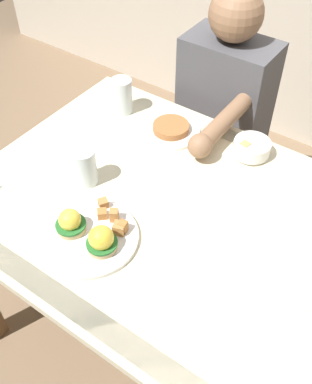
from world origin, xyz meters
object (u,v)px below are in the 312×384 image
eggs_benedict_plate (90,234)px  side_plate (171,130)px  dining_table (168,231)px  diner_person (221,114)px  water_glass_far (122,98)px  fruit_bowl (251,148)px  water_glass_near (85,168)px

eggs_benedict_plate → side_plate: (-0.08, 0.51, -0.01)m
dining_table → diner_person: size_ratio=1.05×
dining_table → water_glass_far: bearing=143.3°
side_plate → eggs_benedict_plate: bearing=-81.2°
dining_table → diner_person: bearing=104.3°
fruit_bowl → water_glass_far: (-0.49, -0.05, 0.03)m
dining_table → diner_person: diner_person is taller
fruit_bowl → side_plate: fruit_bowl is taller
dining_table → side_plate: (-0.19, 0.29, 0.12)m
dining_table → fruit_bowl: fruit_bowl is taller
water_glass_far → diner_person: (0.25, 0.30, -0.14)m
fruit_bowl → diner_person: bearing=133.7°
fruit_bowl → diner_person: 0.37m
water_glass_near → side_plate: size_ratio=0.61×
water_glass_near → dining_table: bearing=11.2°
side_plate → diner_person: 0.33m
water_glass_near → diner_person: size_ratio=0.11×
diner_person → eggs_benedict_plate: bearing=-86.9°
dining_table → eggs_benedict_plate: 0.28m
fruit_bowl → diner_person: diner_person is taller
dining_table → water_glass_far: (-0.40, 0.30, 0.16)m
fruit_bowl → water_glass_near: bearing=-131.6°
eggs_benedict_plate → fruit_bowl: eggs_benedict_plate is taller
eggs_benedict_plate → water_glass_far: water_glass_far is taller
dining_table → water_glass_near: 0.32m
water_glass_near → fruit_bowl: bearing=48.4°
dining_table → water_glass_far: water_glass_far is taller
fruit_bowl → water_glass_near: size_ratio=0.98×
water_glass_near → water_glass_far: bearing=111.2°
dining_table → fruit_bowl: size_ratio=10.00×
fruit_bowl → side_plate: size_ratio=0.60×
water_glass_near → water_glass_far: (-0.14, 0.35, -0.00)m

